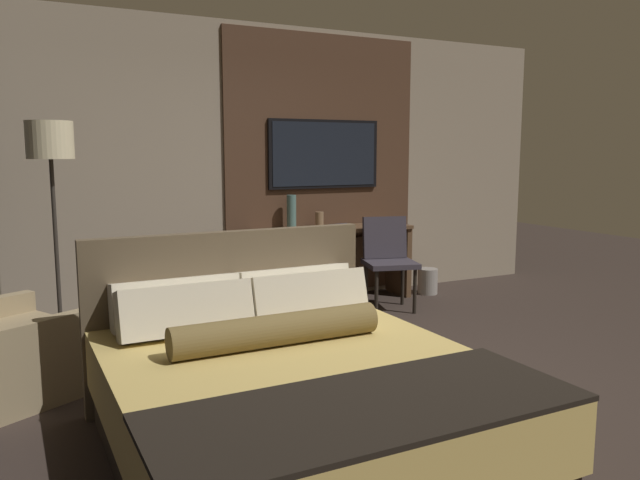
{
  "coord_description": "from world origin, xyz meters",
  "views": [
    {
      "loc": [
        -2.2,
        -3.3,
        1.55
      ],
      "look_at": [
        -0.07,
        0.88,
        0.89
      ],
      "focal_mm": 35.0,
      "sensor_mm": 36.0,
      "label": 1
    }
  ],
  "objects_px": {
    "bed": "(290,394)",
    "book": "(342,226)",
    "vase_tall": "(291,212)",
    "vase_short": "(319,219)",
    "tv": "(324,154)",
    "armchair_by_window": "(1,356)",
    "floor_lamp": "(51,159)",
    "waste_bin": "(428,281)",
    "desk_chair": "(388,254)",
    "desk": "(332,252)"
  },
  "relations": [
    {
      "from": "tv",
      "to": "book",
      "type": "distance_m",
      "value": 0.78
    },
    {
      "from": "bed",
      "to": "floor_lamp",
      "type": "relative_size",
      "value": 1.17
    },
    {
      "from": "waste_bin",
      "to": "book",
      "type": "bearing_deg",
      "value": 173.83
    },
    {
      "from": "vase_tall",
      "to": "vase_short",
      "type": "bearing_deg",
      "value": -1.1
    },
    {
      "from": "floor_lamp",
      "to": "waste_bin",
      "type": "height_order",
      "value": "floor_lamp"
    },
    {
      "from": "vase_tall",
      "to": "waste_bin",
      "type": "distance_m",
      "value": 1.75
    },
    {
      "from": "desk",
      "to": "tv",
      "type": "xyz_separation_m",
      "value": [
        0.0,
        0.18,
        1.01
      ]
    },
    {
      "from": "vase_tall",
      "to": "book",
      "type": "xyz_separation_m",
      "value": [
        0.5,
        -0.14,
        -0.16
      ]
    },
    {
      "from": "bed",
      "to": "armchair_by_window",
      "type": "relative_size",
      "value": 1.76
    },
    {
      "from": "armchair_by_window",
      "to": "waste_bin",
      "type": "xyz_separation_m",
      "value": [
        4.19,
        1.14,
        -0.12
      ]
    },
    {
      "from": "desk_chair",
      "to": "book",
      "type": "relative_size",
      "value": 3.92
    },
    {
      "from": "desk",
      "to": "floor_lamp",
      "type": "bearing_deg",
      "value": -168.41
    },
    {
      "from": "desk_chair",
      "to": "floor_lamp",
      "type": "height_order",
      "value": "floor_lamp"
    },
    {
      "from": "desk",
      "to": "armchair_by_window",
      "type": "bearing_deg",
      "value": -157.01
    },
    {
      "from": "vase_tall",
      "to": "vase_short",
      "type": "xyz_separation_m",
      "value": [
        0.31,
        -0.01,
        -0.09
      ]
    },
    {
      "from": "waste_bin",
      "to": "desk",
      "type": "bearing_deg",
      "value": 170.86
    },
    {
      "from": "floor_lamp",
      "to": "vase_short",
      "type": "relative_size",
      "value": 11.37
    },
    {
      "from": "vase_tall",
      "to": "desk",
      "type": "bearing_deg",
      "value": -10.11
    },
    {
      "from": "tv",
      "to": "vase_short",
      "type": "relative_size",
      "value": 8.06
    },
    {
      "from": "armchair_by_window",
      "to": "floor_lamp",
      "type": "distance_m",
      "value": 1.51
    },
    {
      "from": "floor_lamp",
      "to": "vase_tall",
      "type": "bearing_deg",
      "value": 15.55
    },
    {
      "from": "tv",
      "to": "desk_chair",
      "type": "bearing_deg",
      "value": -62.46
    },
    {
      "from": "desk_chair",
      "to": "book",
      "type": "height_order",
      "value": "desk_chair"
    },
    {
      "from": "floor_lamp",
      "to": "armchair_by_window",
      "type": "bearing_deg",
      "value": -118.46
    },
    {
      "from": "armchair_by_window",
      "to": "book",
      "type": "relative_size",
      "value": 5.12
    },
    {
      "from": "vase_tall",
      "to": "waste_bin",
      "type": "bearing_deg",
      "value": -9.41
    },
    {
      "from": "vase_short",
      "to": "desk_chair",
      "type": "bearing_deg",
      "value": -50.33
    },
    {
      "from": "bed",
      "to": "waste_bin",
      "type": "xyz_separation_m",
      "value": [
        2.87,
        2.68,
        -0.19
      ]
    },
    {
      "from": "desk",
      "to": "desk_chair",
      "type": "xyz_separation_m",
      "value": [
        0.36,
        -0.5,
        0.03
      ]
    },
    {
      "from": "desk",
      "to": "book",
      "type": "relative_size",
      "value": 7.16
    },
    {
      "from": "armchair_by_window",
      "to": "book",
      "type": "height_order",
      "value": "book"
    },
    {
      "from": "bed",
      "to": "desk",
      "type": "distance_m",
      "value": 3.37
    },
    {
      "from": "tv",
      "to": "armchair_by_window",
      "type": "relative_size",
      "value": 1.06
    },
    {
      "from": "desk_chair",
      "to": "armchair_by_window",
      "type": "height_order",
      "value": "desk_chair"
    },
    {
      "from": "bed",
      "to": "desk_chair",
      "type": "distance_m",
      "value": 3.18
    },
    {
      "from": "floor_lamp",
      "to": "vase_short",
      "type": "distance_m",
      "value": 2.71
    },
    {
      "from": "bed",
      "to": "book",
      "type": "relative_size",
      "value": 9.0
    },
    {
      "from": "armchair_by_window",
      "to": "vase_tall",
      "type": "distance_m",
      "value": 3.08
    },
    {
      "from": "desk_chair",
      "to": "waste_bin",
      "type": "relative_size",
      "value": 3.25
    },
    {
      "from": "bed",
      "to": "vase_tall",
      "type": "height_order",
      "value": "vase_tall"
    },
    {
      "from": "bed",
      "to": "floor_lamp",
      "type": "bearing_deg",
      "value": 111.48
    },
    {
      "from": "armchair_by_window",
      "to": "vase_tall",
      "type": "bearing_deg",
      "value": -90.71
    },
    {
      "from": "armchair_by_window",
      "to": "waste_bin",
      "type": "distance_m",
      "value": 4.34
    },
    {
      "from": "floor_lamp",
      "to": "waste_bin",
      "type": "distance_m",
      "value": 4.03
    },
    {
      "from": "vase_short",
      "to": "armchair_by_window",
      "type": "bearing_deg",
      "value": -155.08
    },
    {
      "from": "tv",
      "to": "vase_tall",
      "type": "distance_m",
      "value": 0.73
    },
    {
      "from": "desk_chair",
      "to": "waste_bin",
      "type": "bearing_deg",
      "value": 39.25
    },
    {
      "from": "vase_short",
      "to": "vase_tall",
      "type": "bearing_deg",
      "value": 178.9
    },
    {
      "from": "desk",
      "to": "vase_tall",
      "type": "distance_m",
      "value": 0.61
    },
    {
      "from": "desk_chair",
      "to": "vase_tall",
      "type": "height_order",
      "value": "vase_tall"
    }
  ]
}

